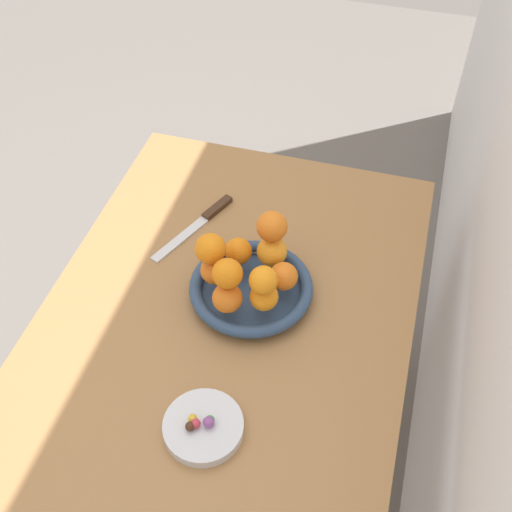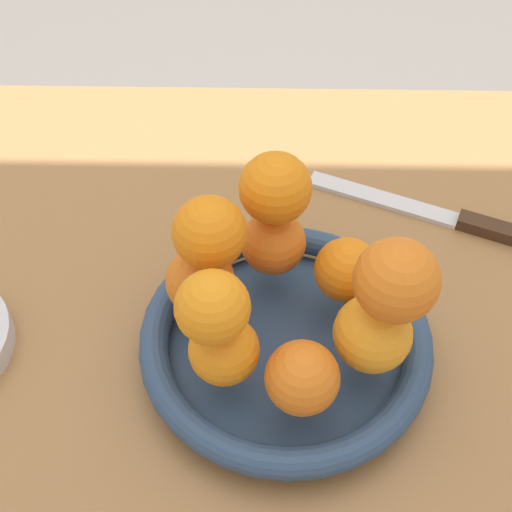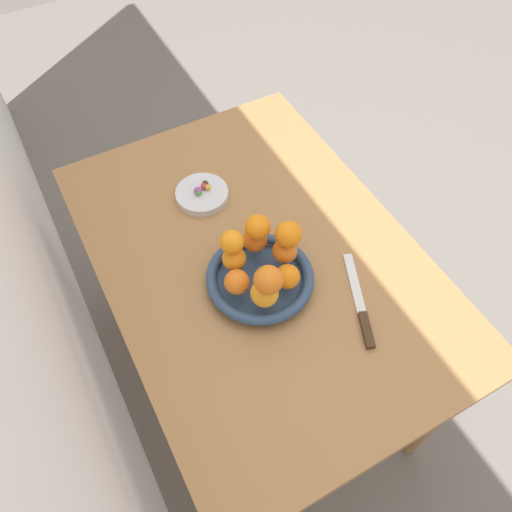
# 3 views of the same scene
# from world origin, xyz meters

# --- Properties ---
(ground_plane) EXTENTS (6.00, 6.00, 0.00)m
(ground_plane) POSITION_xyz_m (0.00, 0.00, 0.00)
(ground_plane) COLOR slate
(dining_table) EXTENTS (1.10, 0.76, 0.74)m
(dining_table) POSITION_xyz_m (0.00, 0.00, 0.65)
(dining_table) COLOR #9E7042
(dining_table) RESTS_ON ground_plane
(fruit_bowl) EXTENTS (0.26, 0.26, 0.04)m
(fruit_bowl) POSITION_xyz_m (-0.08, 0.04, 0.76)
(fruit_bowl) COLOR navy
(fruit_bowl) RESTS_ON dining_table
(candy_dish) EXTENTS (0.15, 0.15, 0.02)m
(candy_dish) POSITION_xyz_m (0.25, 0.04, 0.75)
(candy_dish) COLOR silver
(candy_dish) RESTS_ON dining_table
(orange_0) EXTENTS (0.06, 0.06, 0.06)m
(orange_0) POSITION_xyz_m (-0.14, 0.06, 0.81)
(orange_0) COLOR orange
(orange_0) RESTS_ON fruit_bowl
(orange_1) EXTENTS (0.06, 0.06, 0.06)m
(orange_1) POSITION_xyz_m (-0.13, -0.01, 0.81)
(orange_1) COLOR orange
(orange_1) RESTS_ON fruit_bowl
(orange_2) EXTENTS (0.06, 0.06, 0.06)m
(orange_2) POSITION_xyz_m (-0.06, -0.04, 0.81)
(orange_2) COLOR orange
(orange_2) RESTS_ON fruit_bowl
(orange_3) EXTENTS (0.06, 0.06, 0.06)m
(orange_3) POSITION_xyz_m (-0.00, 0.01, 0.81)
(orange_3) COLOR orange
(orange_3) RESTS_ON fruit_bowl
(orange_4) EXTENTS (0.06, 0.06, 0.06)m
(orange_4) POSITION_xyz_m (-0.02, 0.08, 0.81)
(orange_4) COLOR orange
(orange_4) RESTS_ON fruit_bowl
(orange_5) EXTENTS (0.06, 0.06, 0.06)m
(orange_5) POSITION_xyz_m (-0.09, 0.10, 0.81)
(orange_5) COLOR orange
(orange_5) RESTS_ON fruit_bowl
(orange_6) EXTENTS (0.06, 0.06, 0.06)m
(orange_6) POSITION_xyz_m (-0.06, -0.04, 0.87)
(orange_6) COLOR orange
(orange_6) RESTS_ON orange_2
(orange_7) EXTENTS (0.06, 0.06, 0.06)m
(orange_7) POSITION_xyz_m (-0.01, 0.01, 0.87)
(orange_7) COLOR orange
(orange_7) RESTS_ON orange_3
(orange_8) EXTENTS (0.06, 0.06, 0.06)m
(orange_8) POSITION_xyz_m (-0.02, 0.08, 0.87)
(orange_8) COLOR orange
(orange_8) RESTS_ON orange_4
(orange_9) EXTENTS (0.06, 0.06, 0.06)m
(orange_9) POSITION_xyz_m (-0.15, 0.06, 0.88)
(orange_9) COLOR orange
(orange_9) RESTS_ON orange_0
(candy_ball_0) EXTENTS (0.02, 0.02, 0.02)m
(candy_ball_0) POSITION_xyz_m (0.25, 0.03, 0.77)
(candy_ball_0) COLOR #C6384C
(candy_ball_0) RESTS_ON candy_dish
(candy_ball_1) EXTENTS (0.02, 0.02, 0.02)m
(candy_ball_1) POSITION_xyz_m (0.26, 0.02, 0.77)
(candy_ball_1) COLOR #472819
(candy_ball_1) RESTS_ON candy_dish
(candy_ball_2) EXTENTS (0.02, 0.02, 0.02)m
(candy_ball_2) POSITION_xyz_m (0.25, 0.05, 0.77)
(candy_ball_2) COLOR #8C4C99
(candy_ball_2) RESTS_ON candy_dish
(candy_ball_3) EXTENTS (0.02, 0.02, 0.02)m
(candy_ball_3) POSITION_xyz_m (0.25, 0.02, 0.77)
(candy_ball_3) COLOR gold
(candy_ball_3) RESTS_ON candy_dish
(candy_ball_4) EXTENTS (0.02, 0.02, 0.02)m
(candy_ball_4) POSITION_xyz_m (0.24, 0.05, 0.77)
(candy_ball_4) COLOR #4C9947
(candy_ball_4) RESTS_ON candy_dish
(knife) EXTENTS (0.25, 0.12, 0.01)m
(knife) POSITION_xyz_m (-0.25, -0.14, 0.75)
(knife) COLOR #3F2819
(knife) RESTS_ON dining_table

